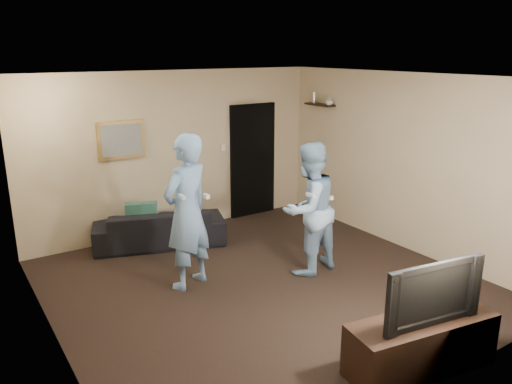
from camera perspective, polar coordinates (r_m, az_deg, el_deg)
ground at (r=6.52m, az=0.82°, el=-10.50°), size 5.00×5.00×0.00m
ceiling at (r=5.84m, az=0.93°, el=12.98°), size 5.00×5.00×0.04m
wall_back at (r=8.18m, az=-9.07°, el=4.48°), size 5.00×0.04×2.60m
wall_front at (r=4.33m, az=19.98°, el=-6.83°), size 5.00×0.04×2.60m
wall_left at (r=5.14m, az=-22.90°, el=-3.56°), size 0.04×5.00×2.60m
wall_right at (r=7.70m, az=16.47°, el=3.29°), size 0.04×5.00×2.60m
sofa at (r=7.80m, az=-11.00°, el=-3.93°), size 2.10×1.36×0.57m
throw_pillow at (r=7.65m, az=-12.91°, el=-2.91°), size 0.49×0.30×0.47m
painting_frame at (r=7.78m, az=-15.15°, el=5.78°), size 0.72×0.05×0.57m
painting_canvas at (r=7.75m, az=-15.08°, el=5.75°), size 0.62×0.01×0.47m
doorway at (r=8.90m, az=-0.38°, el=3.63°), size 0.90×0.06×2.00m
light_switch at (r=8.53m, az=-3.79°, el=5.12°), size 0.08×0.02×0.12m
wall_shelf at (r=8.76m, az=7.29°, el=9.88°), size 0.20×0.60×0.03m
shelf_vase at (r=8.57m, az=8.38°, el=10.26°), size 0.16×0.16×0.13m
shelf_figurine at (r=8.87m, az=6.66°, el=10.66°), size 0.06×0.06×0.18m
tv_console at (r=5.12m, az=18.31°, el=-16.21°), size 1.52×0.70×0.52m
television at (r=4.85m, az=18.90°, el=-10.52°), size 1.06×0.31×0.61m
wii_player_left at (r=6.19m, az=-7.90°, el=-2.32°), size 0.83×0.70×1.96m
wii_player_right at (r=6.60m, az=6.03°, el=-1.93°), size 0.95×0.79×1.77m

